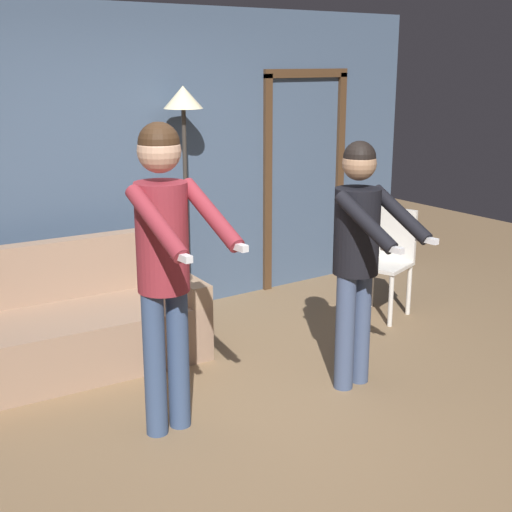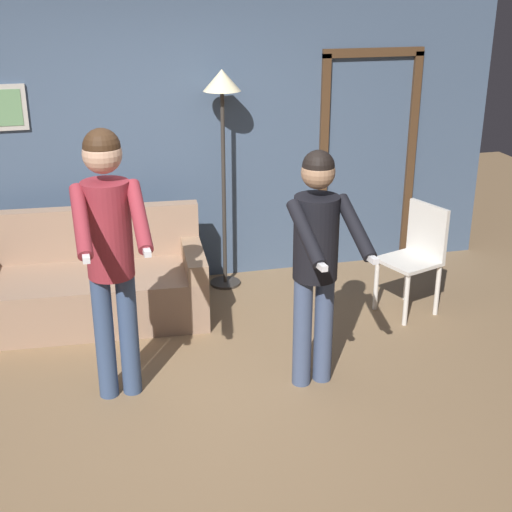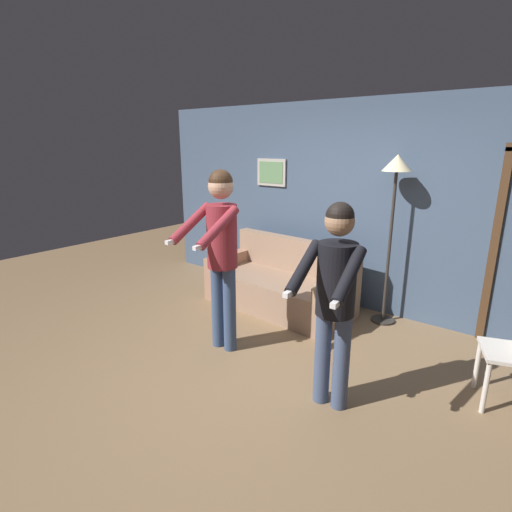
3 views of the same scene
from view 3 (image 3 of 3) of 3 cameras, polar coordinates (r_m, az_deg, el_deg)
ground_plane at (r=3.90m, az=-0.31°, el=-16.33°), size 12.00×12.00×0.00m
back_wall_assembly at (r=5.19m, az=14.56°, el=6.72°), size 6.40×0.10×2.60m
couch at (r=5.21m, az=3.44°, el=-4.41°), size 1.95×0.98×0.87m
torchiere_lamp at (r=4.72m, az=19.27°, el=9.44°), size 0.32×0.32×1.96m
person_standing_left at (r=3.92m, az=-5.05°, el=1.86°), size 0.45×0.72×1.84m
person_standing_right at (r=3.09m, az=11.21°, el=-4.73°), size 0.47×0.67×1.67m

